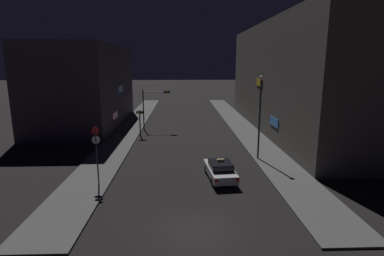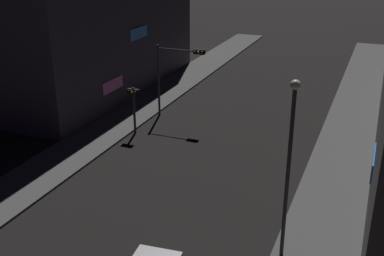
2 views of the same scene
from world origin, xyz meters
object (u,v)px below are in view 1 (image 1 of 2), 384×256
traffic_light_left_kerb (140,117)px  sign_pole_left (97,150)px  taxi (220,170)px  street_lamp_near_block (260,110)px  traffic_light_overhead (153,101)px

traffic_light_left_kerb → sign_pole_left: size_ratio=0.76×
taxi → traffic_light_left_kerb: (-7.95, 14.32, 1.60)m
taxi → street_lamp_near_block: (4.10, 4.71, 3.85)m
street_lamp_near_block → sign_pole_left: bearing=-156.9°
traffic_light_overhead → traffic_light_left_kerb: bearing=-109.3°
traffic_light_overhead → sign_pole_left: bearing=-97.1°
traffic_light_left_kerb → sign_pole_left: bearing=-93.9°
taxi → street_lamp_near_block: size_ratio=0.61×
traffic_light_overhead → traffic_light_left_kerb: traffic_light_overhead is taller
traffic_light_overhead → taxi: bearing=-70.0°
taxi → traffic_light_overhead: size_ratio=0.87×
street_lamp_near_block → traffic_light_left_kerb: bearing=141.4°
taxi → sign_pole_left: (-8.98, -0.87, 1.89)m
traffic_light_overhead → street_lamp_near_block: street_lamp_near_block is taller
taxi → sign_pole_left: 9.22m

